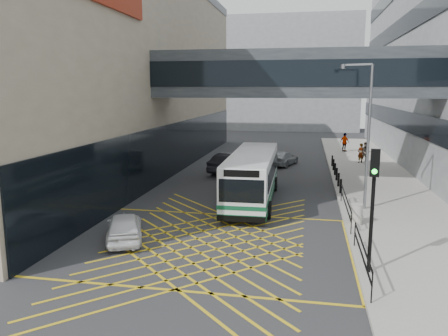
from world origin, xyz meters
The scene contains 18 objects.
ground centered at (0.00, 0.00, 0.00)m, with size 120.00×120.00×0.00m, color #333335.
building_whsmith centered at (-17.98, 16.00, 8.00)m, with size 24.17×42.00×16.00m.
building_far centered at (-2.00, 60.00, 9.00)m, with size 28.00×16.00×18.00m, color gray.
skybridge centered at (3.00, 12.00, 7.50)m, with size 20.00×4.10×3.00m.
pavement centered at (9.00, 15.00, 0.08)m, with size 6.00×54.00×0.16m, color #A9A49B.
box_junction centered at (0.00, 0.00, 0.00)m, with size 12.00×9.00×0.01m.
bus centered at (1.02, 7.62, 1.56)m, with size 2.77×10.41×2.90m.
car_white centered at (-3.62, -0.24, 0.64)m, with size 1.64×4.01×1.28m, color white.
car_dark centered at (-1.76, 16.29, 0.79)m, with size 1.99×5.07×1.59m, color black.
car_silver centered at (2.07, 20.55, 0.64)m, with size 1.74×4.13×1.28m, color #95989D.
traffic_light centered at (6.36, -2.24, 3.03)m, with size 0.33×0.52×4.41m.
street_lamp centered at (7.10, 6.58, 4.54)m, with size 1.68×0.87×7.69m.
litter_bin centered at (6.53, 3.57, 0.65)m, with size 0.57×0.57×0.99m, color #ADA89E.
kerb_railings centered at (6.15, 1.78, 0.88)m, with size 0.05×12.54×1.00m.
bollards centered at (6.25, 15.00, 0.61)m, with size 0.14×10.14×0.90m.
pedestrian_a centered at (8.76, 22.17, 1.02)m, with size 0.68×0.49×1.71m, color gray.
pedestrian_b centered at (9.27, 22.61, 1.04)m, with size 0.86×0.50×1.76m, color gray.
pedestrian_c centered at (7.96, 29.25, 1.12)m, with size 1.14×0.55×1.93m, color gray.
Camera 1 is at (4.08, -17.37, 6.51)m, focal length 35.00 mm.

